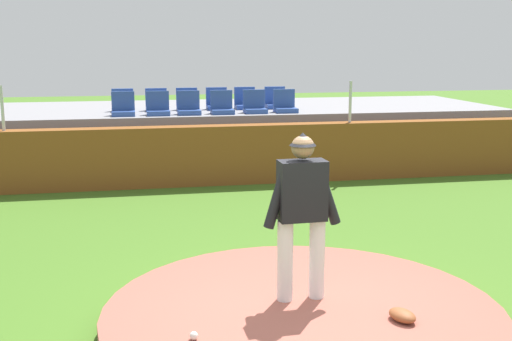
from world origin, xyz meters
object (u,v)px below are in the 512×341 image
(stadium_chair_0, at_px, (123,108))
(stadium_chair_3, at_px, (222,106))
(stadium_chair_5, at_px, (285,105))
(stadium_chair_8, at_px, (187,103))
(stadium_chair_6, at_px, (123,104))
(stadium_chair_7, at_px, (156,104))
(stadium_chair_11, at_px, (276,102))
(fielding_glove, at_px, (402,315))
(stadium_chair_10, at_px, (245,102))
(baseball, at_px, (194,336))
(stadium_chair_4, at_px, (255,106))
(stadium_chair_9, at_px, (217,103))
(stadium_chair_2, at_px, (189,107))
(pitcher, at_px, (302,204))
(stadium_chair_1, at_px, (158,108))

(stadium_chair_0, relative_size, stadium_chair_3, 1.00)
(stadium_chair_5, height_order, stadium_chair_8, same)
(stadium_chair_6, relative_size, stadium_chair_7, 1.00)
(stadium_chair_3, distance_m, stadium_chair_5, 1.41)
(stadium_chair_3, height_order, stadium_chair_11, same)
(fielding_glove, height_order, stadium_chair_10, stadium_chair_10)
(stadium_chair_5, bearing_deg, stadium_chair_3, 1.28)
(baseball, relative_size, stadium_chair_6, 0.15)
(stadium_chair_3, height_order, stadium_chair_4, same)
(stadium_chair_9, height_order, stadium_chair_10, same)
(stadium_chair_10, xyz_separation_m, stadium_chair_11, (0.72, -0.00, 0.00))
(stadium_chair_2, bearing_deg, fielding_glove, 97.97)
(stadium_chair_2, bearing_deg, stadium_chair_6, -32.67)
(pitcher, height_order, stadium_chair_11, pitcher)
(pitcher, relative_size, stadium_chair_11, 3.39)
(stadium_chair_5, bearing_deg, stadium_chair_4, 0.16)
(fielding_glove, height_order, stadium_chair_3, stadium_chair_3)
(stadium_chair_0, relative_size, stadium_chair_7, 1.00)
(stadium_chair_1, height_order, stadium_chair_5, same)
(stadium_chair_6, xyz_separation_m, stadium_chair_7, (0.75, -0.01, 0.00))
(stadium_chair_7, bearing_deg, stadium_chair_3, 146.96)
(stadium_chair_5, distance_m, stadium_chair_8, 2.26)
(stadium_chair_0, distance_m, stadium_chair_1, 0.73)
(stadium_chair_0, xyz_separation_m, stadium_chair_3, (2.10, -0.04, 0.00))
(stadium_chair_1, bearing_deg, stadium_chair_0, -2.20)
(pitcher, xyz_separation_m, stadium_chair_10, (0.99, 8.78, 0.21))
(pitcher, relative_size, stadium_chair_7, 3.39)
(stadium_chair_5, bearing_deg, baseball, 71.48)
(fielding_glove, height_order, stadium_chair_4, stadium_chair_4)
(stadium_chair_4, bearing_deg, fielding_glove, 88.34)
(baseball, distance_m, stadium_chair_8, 9.56)
(stadium_chair_3, bearing_deg, stadium_chair_0, -1.04)
(stadium_chair_0, bearing_deg, stadium_chair_3, 178.96)
(stadium_chair_0, height_order, stadium_chair_10, same)
(stadium_chair_5, relative_size, stadium_chair_9, 1.00)
(stadium_chair_4, bearing_deg, stadium_chair_2, 0.88)
(stadium_chair_9, bearing_deg, stadium_chair_11, -179.50)
(stadium_chair_0, xyz_separation_m, stadium_chair_1, (0.73, -0.03, 0.00))
(fielding_glove, height_order, stadium_chair_6, stadium_chair_6)
(stadium_chair_2, distance_m, stadium_chair_8, 0.90)
(stadium_chair_3, bearing_deg, pitcher, 87.73)
(fielding_glove, distance_m, stadium_chair_0, 9.03)
(stadium_chair_4, relative_size, stadium_chair_6, 1.00)
(stadium_chair_7, xyz_separation_m, stadium_chair_11, (2.78, 0.05, 0.00))
(baseball, height_order, stadium_chair_2, stadium_chair_2)
(stadium_chair_7, bearing_deg, stadium_chair_6, -1.03)
(stadium_chair_1, xyz_separation_m, stadium_chair_2, (0.65, -0.00, 0.00))
(stadium_chair_11, bearing_deg, stadium_chair_10, -0.17)
(stadium_chair_5, bearing_deg, stadium_chair_10, -51.15)
(pitcher, distance_m, stadium_chair_5, 8.06)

